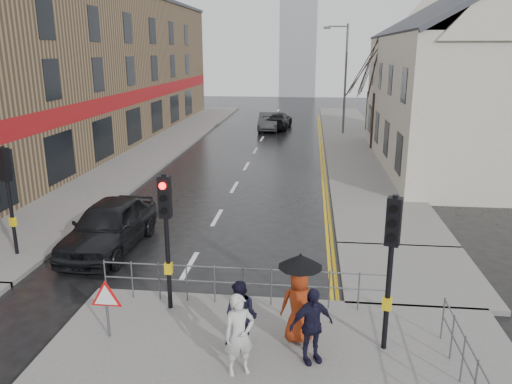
% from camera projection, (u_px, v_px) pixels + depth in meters
% --- Properties ---
extents(ground, '(120.00, 120.00, 0.00)m').
position_uv_depth(ground, '(161.00, 316.00, 12.18)').
color(ground, black).
rests_on(ground, ground).
extents(left_pavement, '(4.00, 44.00, 0.14)m').
position_uv_depth(left_pavement, '(166.00, 142.00, 34.83)').
color(left_pavement, '#605E5B').
rests_on(left_pavement, ground).
extents(right_pavement, '(4.00, 40.00, 0.14)m').
position_uv_depth(right_pavement, '(352.00, 141.00, 35.39)').
color(right_pavement, '#605E5B').
rests_on(right_pavement, ground).
extents(pavement_bridge_right, '(4.00, 4.20, 0.14)m').
position_uv_depth(pavement_bridge_right, '(410.00, 273.00, 14.35)').
color(pavement_bridge_right, '#605E5B').
rests_on(pavement_bridge_right, ground).
extents(building_left_terrace, '(8.00, 42.00, 10.00)m').
position_uv_depth(building_left_terrace, '(78.00, 70.00, 33.10)').
color(building_left_terrace, brown).
rests_on(building_left_terrace, ground).
extents(building_right_cream, '(9.00, 16.40, 10.10)m').
position_uv_depth(building_right_cream, '(470.00, 79.00, 26.83)').
color(building_right_cream, '#B5B19E').
rests_on(building_right_cream, ground).
extents(church_tower, '(5.00, 5.00, 18.00)m').
position_uv_depth(church_tower, '(299.00, 30.00, 68.84)').
color(church_tower, gray).
rests_on(church_tower, ground).
extents(traffic_signal_near_left, '(0.28, 0.27, 3.40)m').
position_uv_depth(traffic_signal_near_left, '(166.00, 219.00, 11.68)').
color(traffic_signal_near_left, black).
rests_on(traffic_signal_near_left, near_pavement).
extents(traffic_signal_near_right, '(0.34, 0.33, 3.40)m').
position_uv_depth(traffic_signal_near_right, '(392.00, 247.00, 10.01)').
color(traffic_signal_near_right, black).
rests_on(traffic_signal_near_right, near_pavement).
extents(traffic_signal_far_left, '(0.34, 0.33, 3.40)m').
position_uv_depth(traffic_signal_far_left, '(7.00, 182.00, 14.96)').
color(traffic_signal_far_left, black).
rests_on(traffic_signal_far_left, left_pavement).
extents(guard_railing_front, '(7.14, 0.04, 1.00)m').
position_uv_depth(guard_railing_front, '(243.00, 277.00, 12.32)').
color(guard_railing_front, '#595B5E').
rests_on(guard_railing_front, near_pavement).
extents(guard_railing_side, '(0.04, 4.54, 1.00)m').
position_uv_depth(guard_railing_side, '(476.00, 374.00, 8.64)').
color(guard_railing_side, '#595B5E').
rests_on(guard_railing_side, near_pavement).
extents(warning_sign, '(0.80, 0.07, 1.35)m').
position_uv_depth(warning_sign, '(106.00, 300.00, 10.83)').
color(warning_sign, '#595B5E').
rests_on(warning_sign, near_pavement).
extents(street_lamp, '(1.83, 0.25, 8.00)m').
position_uv_depth(street_lamp, '(343.00, 72.00, 37.06)').
color(street_lamp, '#595B5E').
rests_on(street_lamp, right_pavement).
extents(tree_near, '(2.40, 2.40, 6.58)m').
position_uv_depth(tree_near, '(377.00, 69.00, 31.03)').
color(tree_near, '#32261B').
rests_on(tree_near, right_pavement).
extents(tree_far, '(2.40, 2.40, 5.64)m').
position_uv_depth(tree_far, '(370.00, 75.00, 38.82)').
color(tree_far, '#32261B').
rests_on(tree_far, right_pavement).
extents(pedestrian_a, '(0.72, 0.62, 1.67)m').
position_uv_depth(pedestrian_a, '(239.00, 335.00, 9.61)').
color(pedestrian_a, '#B5B4B0').
rests_on(pedestrian_a, near_pavement).
extents(pedestrian_b, '(0.87, 0.76, 1.52)m').
position_uv_depth(pedestrian_b, '(241.00, 316.00, 10.43)').
color(pedestrian_b, black).
rests_on(pedestrian_b, near_pavement).
extents(pedestrian_with_umbrella, '(0.96, 0.96, 2.01)m').
position_uv_depth(pedestrian_with_umbrella, '(300.00, 294.00, 10.66)').
color(pedestrian_with_umbrella, maroon).
rests_on(pedestrian_with_umbrella, near_pavement).
extents(pedestrian_d, '(1.02, 0.77, 1.61)m').
position_uv_depth(pedestrian_d, '(311.00, 325.00, 9.99)').
color(pedestrian_d, black).
rests_on(pedestrian_d, near_pavement).
extents(car_parked, '(2.09, 4.83, 1.62)m').
position_uv_depth(car_parked, '(109.00, 226.00, 16.09)').
color(car_parked, black).
rests_on(car_parked, ground).
extents(car_mid, '(1.61, 4.37, 1.43)m').
position_uv_depth(car_mid, '(269.00, 121.00, 40.41)').
color(car_mid, '#4B4D50').
rests_on(car_mid, ground).
extents(car_far, '(2.32, 4.86, 1.37)m').
position_uv_depth(car_far, '(278.00, 120.00, 41.13)').
color(car_far, black).
rests_on(car_far, ground).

